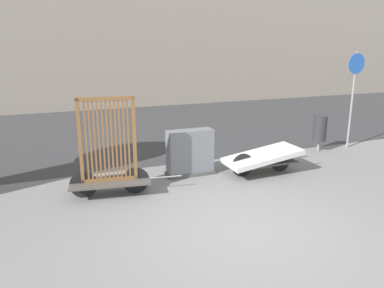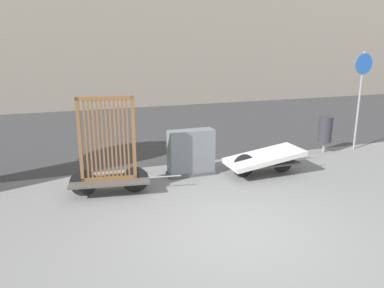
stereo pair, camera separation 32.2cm
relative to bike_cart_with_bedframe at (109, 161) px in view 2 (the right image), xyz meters
name	(u,v)px [view 2 (the right image)]	position (x,y,z in m)	size (l,w,h in m)	color
ground_plane	(239,231)	(1.81, -2.37, -0.71)	(60.00, 60.00, 0.00)	slate
road_strip	(138,128)	(1.81, 6.18, -0.71)	(56.00, 9.38, 0.01)	#38383A
bike_cart_with_bedframe	(109,161)	(0.00, 0.00, 0.00)	(2.35, 0.92, 2.05)	#4C4742
bike_cart_with_mattress	(264,159)	(3.64, 0.00, -0.31)	(2.42, 0.90, 0.63)	#4C4742
utility_cabinet	(191,154)	(2.00, 0.59, -0.21)	(1.16, 0.43, 1.10)	#4C4C4C
trash_bin	(325,130)	(6.27, 1.14, -0.04)	(0.38, 0.38, 1.05)	gray
sign_post	(361,87)	(7.37, 1.13, 1.14)	(0.59, 0.06, 2.85)	gray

